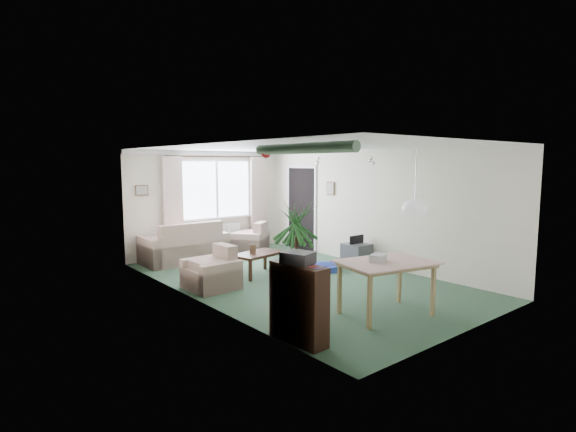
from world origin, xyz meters
TOP-DOWN VIEW (x-y plane):
  - ground at (0.00, 0.00)m, footprint 6.50×6.50m
  - window at (0.20, 3.23)m, footprint 1.80×0.03m
  - curtain_rod at (0.20, 3.15)m, footprint 2.60×0.03m
  - curtain_left at (-0.95, 3.13)m, footprint 0.45×0.08m
  - curtain_right at (1.35, 3.13)m, footprint 0.45×0.08m
  - radiator at (0.20, 3.19)m, footprint 1.20×0.10m
  - doorway at (1.99, 2.20)m, footprint 0.03×0.95m
  - pendant_lamp at (0.20, -2.30)m, footprint 0.36×0.36m
  - tinsel_garland at (-1.92, -2.30)m, footprint 1.60×1.60m
  - bauble_cluster_a at (1.30, 0.90)m, footprint 0.20×0.20m
  - bauble_cluster_b at (1.60, -0.30)m, footprint 0.20×0.20m
  - wall_picture_back at (-1.60, 3.23)m, footprint 0.28×0.03m
  - wall_picture_right at (1.98, 1.20)m, footprint 0.03×0.24m
  - sofa at (-0.90, 2.75)m, footprint 1.77×0.95m
  - armchair_corner at (0.78, 2.73)m, footprint 1.12×1.11m
  - armchair_left at (-1.50, 0.53)m, footprint 0.78×0.83m
  - coffee_table at (-0.34, 0.78)m, footprint 1.04×0.70m
  - photo_frame at (-0.44, 0.82)m, footprint 0.12×0.06m
  - bookshelf at (-1.84, -2.15)m, footprint 0.31×0.79m
  - hifi_box at (-1.83, -2.12)m, footprint 0.38×0.42m
  - houseplant at (-1.21, -1.37)m, footprint 0.88×0.88m
  - dining_table at (-0.26, -2.19)m, footprint 1.33×1.03m
  - gift_box at (-0.36, -2.12)m, footprint 0.30×0.26m
  - tv_cube at (1.70, 0.13)m, footprint 0.46×0.51m
  - pet_bed at (0.93, 0.23)m, footprint 0.60×0.60m

SIDE VIEW (x-z plane):
  - ground at x=0.00m, z-range 0.00..0.00m
  - pet_bed at x=0.93m, z-range 0.00..0.12m
  - coffee_table at x=-0.34m, z-range 0.00..0.43m
  - tv_cube at x=1.70m, z-range 0.00..0.46m
  - armchair_left at x=-1.50m, z-range 0.00..0.72m
  - armchair_corner at x=0.78m, z-range 0.00..0.73m
  - dining_table at x=-0.26m, z-range 0.00..0.74m
  - radiator at x=0.20m, z-range 0.12..0.68m
  - sofa at x=-0.90m, z-range 0.00..0.88m
  - bookshelf at x=-1.84m, z-range 0.00..0.94m
  - photo_frame at x=-0.44m, z-range 0.43..0.59m
  - gift_box at x=-0.36m, z-range 0.74..0.86m
  - houseplant at x=-1.21m, z-range 0.00..1.61m
  - doorway at x=1.99m, z-range 0.00..2.00m
  - hifi_box at x=-1.83m, z-range 0.94..1.08m
  - curtain_left at x=-0.95m, z-range 0.27..2.27m
  - curtain_right at x=1.35m, z-range 0.27..2.27m
  - pendant_lamp at x=0.20m, z-range 1.30..1.66m
  - window at x=0.20m, z-range 0.85..2.15m
  - wall_picture_back at x=-1.60m, z-range 1.44..1.66m
  - wall_picture_right at x=1.98m, z-range 1.40..1.70m
  - bauble_cluster_a at x=1.30m, z-range 2.12..2.32m
  - bauble_cluster_b at x=1.60m, z-range 2.12..2.32m
  - curtain_rod at x=0.20m, z-range 2.25..2.29m
  - tinsel_garland at x=-1.92m, z-range 2.22..2.34m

